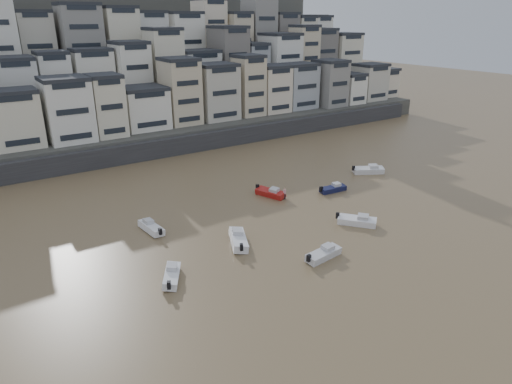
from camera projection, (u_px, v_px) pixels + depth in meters
harbor_wall at (155, 148)px, 87.84m from camera, size 140.00×3.00×3.50m
hillside at (109, 68)px, 117.07m from camera, size 141.04×66.00×50.00m
boat_d at (333, 188)px, 70.93m from camera, size 4.91×2.02×1.31m
boat_j at (172, 274)px, 47.09m from camera, size 3.94×5.18×1.37m
boat_a at (324, 253)px, 51.37m from camera, size 5.31×2.30×1.40m
boat_f at (151, 226)px, 57.82m from camera, size 2.15×5.25×1.39m
boat_e at (270, 192)px, 69.02m from camera, size 3.31×5.47×1.42m
boat_g at (369, 169)px, 79.09m from camera, size 5.94×4.41×1.57m
boat_c at (238, 238)px, 54.51m from camera, size 4.21×6.17×1.61m
boat_b at (357, 220)px, 59.59m from camera, size 4.75×5.33×1.47m
person_pink at (285, 193)px, 68.00m from camera, size 0.44×0.44×1.74m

